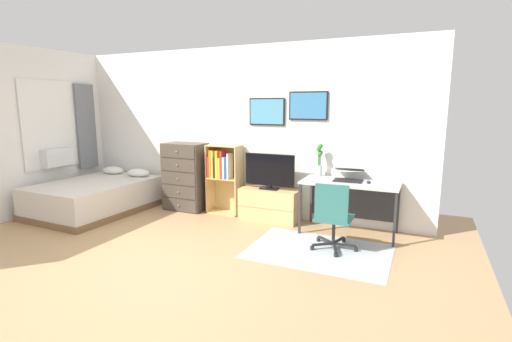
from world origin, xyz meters
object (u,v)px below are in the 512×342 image
laptop (349,175)px  bamboo_vase (319,159)px  bookshelf (223,172)px  television (269,172)px  bed (96,196)px  desk (351,190)px  dresser (185,177)px  computer_mouse (369,182)px  office_chair (333,215)px  tv_stand (270,204)px

laptop → bamboo_vase: (-0.46, 0.11, 0.19)m
bookshelf → television: bearing=-4.4°
bed → desk: (4.09, 0.73, 0.35)m
dresser → bamboo_vase: 2.33m
computer_mouse → bamboo_vase: bearing=163.4°
bookshelf → computer_mouse: 2.35m
bed → bamboo_vase: bearing=14.9°
laptop → computer_mouse: 0.31m
computer_mouse → television: bearing=176.3°
bed → bamboo_vase: size_ratio=4.04×
desk → computer_mouse: computer_mouse is taller
laptop → desk: bearing=-40.2°
office_chair → laptop: (0.02, 0.85, 0.35)m
office_chair → bamboo_vase: (-0.44, 0.96, 0.54)m
office_chair → desk: bearing=84.2°
computer_mouse → bamboo_vase: bamboo_vase is taller
dresser → laptop: size_ratio=2.59×
bookshelf → computer_mouse: bookshelf is taller
desk → bookshelf: bearing=177.8°
television → desk: (1.24, -0.01, -0.16)m
office_chair → laptop: size_ratio=1.95×
bookshelf → laptop: bookshelf is taller
television → office_chair: bearing=-35.1°
desk → office_chair: (-0.06, -0.82, -0.15)m
dresser → bamboo_vase: size_ratio=2.36×
computer_mouse → tv_stand: bearing=175.5°
bed → desk: size_ratio=1.50×
computer_mouse → bed: bearing=-171.5°
tv_stand → computer_mouse: size_ratio=8.81×
tv_stand → bamboo_vase: size_ratio=1.89×
dresser → office_chair: dresser is taller
tv_stand → desk: bearing=-1.7°
desk → laptop: (-0.04, 0.03, 0.20)m
dresser → desk: dresser is taller
dresser → tv_stand: 1.58m
bed → laptop: 4.15m
tv_stand → computer_mouse: 1.57m
bed → tv_stand: 2.95m
dresser → bamboo_vase: bamboo_vase is taller
dresser → desk: bearing=-0.4°
laptop → bookshelf: bearing=175.4°
bed → laptop: (4.04, 0.76, 0.54)m
television → computer_mouse: television is taller
television → desk: television is taller
bed → laptop: laptop is taller
dresser → television: bearing=-0.3°
office_chair → bamboo_vase: bearing=113.1°
bookshelf → laptop: bearing=-1.4°
bamboo_vase → tv_stand: bearing=-171.9°
television → bamboo_vase: bearing=9.7°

